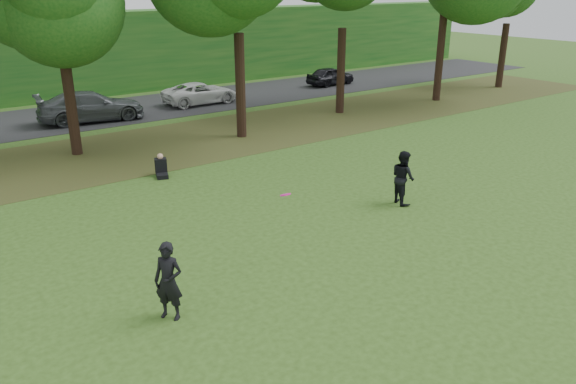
# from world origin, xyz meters

# --- Properties ---
(ground) EXTENTS (120.00, 120.00, 0.00)m
(ground) POSITION_xyz_m (0.00, 0.00, 0.00)
(ground) COLOR #2C4615
(ground) RESTS_ON ground
(leaf_litter) EXTENTS (60.00, 7.00, 0.01)m
(leaf_litter) POSITION_xyz_m (0.00, 13.00, 0.01)
(leaf_litter) COLOR #483319
(leaf_litter) RESTS_ON ground
(street) EXTENTS (70.00, 7.00, 0.02)m
(street) POSITION_xyz_m (0.00, 21.00, 0.01)
(street) COLOR black
(street) RESTS_ON ground
(far_hedge) EXTENTS (70.00, 3.00, 5.00)m
(far_hedge) POSITION_xyz_m (0.00, 27.00, 2.50)
(far_hedge) COLOR #164E19
(far_hedge) RESTS_ON ground
(player_left) EXTENTS (0.71, 0.75, 1.72)m
(player_left) POSITION_xyz_m (-5.06, 0.42, 0.86)
(player_left) COLOR black
(player_left) RESTS_ON ground
(player_right) EXTENTS (0.85, 0.98, 1.73)m
(player_right) POSITION_xyz_m (3.78, 2.16, 0.87)
(player_right) COLOR black
(player_right) RESTS_ON ground
(parked_cars) EXTENTS (40.18, 3.45, 1.51)m
(parked_cars) POSITION_xyz_m (-2.27, 19.96, 0.71)
(parked_cars) COLOR black
(parked_cars) RESTS_ON street
(frisbee) EXTENTS (0.28, 0.28, 0.11)m
(frisbee) POSITION_xyz_m (-1.58, 1.10, 1.80)
(frisbee) COLOR #FF15A3
(frisbee) RESTS_ON ground
(seated_person) EXTENTS (0.62, 0.82, 0.83)m
(seated_person) POSITION_xyz_m (-1.35, 9.22, 0.31)
(seated_person) COLOR black
(seated_person) RESTS_ON ground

